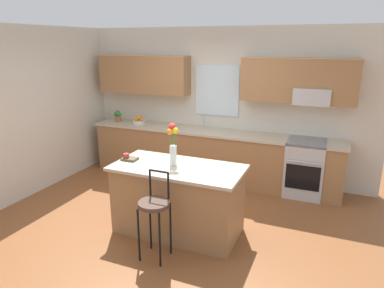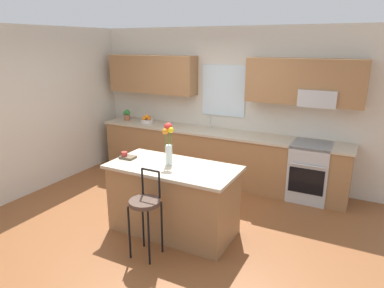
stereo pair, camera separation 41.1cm
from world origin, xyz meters
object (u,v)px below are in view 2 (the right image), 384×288
object	(u,v)px
bar_stool_near	(145,206)
cookbook	(128,157)
mug_ceramic	(124,155)
flower_vase	(168,142)
fruit_bowl_oranges	(147,120)
oven_range	(310,171)
potted_plant_small	(127,114)
kitchen_island	(173,199)

from	to	relation	value
bar_stool_near	cookbook	bearing A→B (deg)	138.82
mug_ceramic	cookbook	bearing A→B (deg)	17.57
flower_vase	fruit_bowl_oranges	bearing A→B (deg)	131.09
oven_range	flower_vase	world-z (taller)	flower_vase
oven_range	flower_vase	size ratio (longest dim) A/B	1.69
flower_vase	mug_ceramic	size ratio (longest dim) A/B	6.06
potted_plant_small	cookbook	bearing A→B (deg)	-52.07
mug_ceramic	cookbook	world-z (taller)	mug_ceramic
mug_ceramic	cookbook	size ratio (longest dim) A/B	0.45
cookbook	potted_plant_small	distance (m)	2.44
flower_vase	cookbook	bearing A→B (deg)	-175.56
flower_vase	potted_plant_small	xyz separation A→B (m)	(-2.12, 1.88, -0.17)
kitchen_island	fruit_bowl_oranges	world-z (taller)	fruit_bowl_oranges
fruit_bowl_oranges	flower_vase	bearing A→B (deg)	-48.91
oven_range	potted_plant_small	xyz separation A→B (m)	(-3.61, 0.03, 0.58)
bar_stool_near	fruit_bowl_oranges	world-z (taller)	fruit_bowl_oranges
flower_vase	cookbook	size ratio (longest dim) A/B	2.73
bar_stool_near	potted_plant_small	size ratio (longest dim) A/B	4.71
kitchen_island	flower_vase	distance (m)	0.76
fruit_bowl_oranges	potted_plant_small	xyz separation A→B (m)	(-0.48, -0.00, 0.07)
kitchen_island	bar_stool_near	xyz separation A→B (m)	(-0.00, -0.63, 0.17)
bar_stool_near	mug_ceramic	world-z (taller)	bar_stool_near
fruit_bowl_oranges	bar_stool_near	bearing A→B (deg)	-55.95
kitchen_island	fruit_bowl_oranges	xyz separation A→B (m)	(-1.71, 1.90, 0.51)
cookbook	flower_vase	bearing A→B (deg)	4.44
mug_ceramic	fruit_bowl_oranges	xyz separation A→B (m)	(-0.97, 1.94, 0.01)
kitchen_island	bar_stool_near	distance (m)	0.65
kitchen_island	cookbook	size ratio (longest dim) A/B	8.36
kitchen_island	flower_vase	bearing A→B (deg)	162.28
potted_plant_small	oven_range	bearing A→B (deg)	-0.42
oven_range	kitchen_island	distance (m)	2.35
mug_ceramic	flower_vase	bearing A→B (deg)	5.37
flower_vase	potted_plant_small	bearing A→B (deg)	138.48
cookbook	mug_ceramic	bearing A→B (deg)	-162.43
bar_stool_near	flower_vase	xyz separation A→B (m)	(-0.07, 0.66, 0.58)
cookbook	fruit_bowl_oranges	bearing A→B (deg)	117.85
kitchen_island	bar_stool_near	size ratio (longest dim) A/B	1.60
fruit_bowl_oranges	potted_plant_small	world-z (taller)	potted_plant_small
bar_stool_near	fruit_bowl_oranges	size ratio (longest dim) A/B	4.34
oven_range	fruit_bowl_oranges	size ratio (longest dim) A/B	3.83
kitchen_island	fruit_bowl_oranges	bearing A→B (deg)	131.99
bar_stool_near	fruit_bowl_oranges	bearing A→B (deg)	124.05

